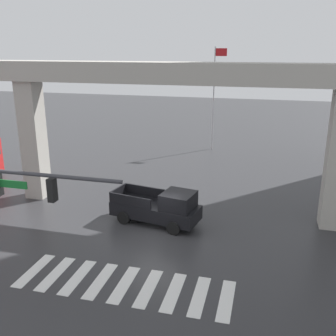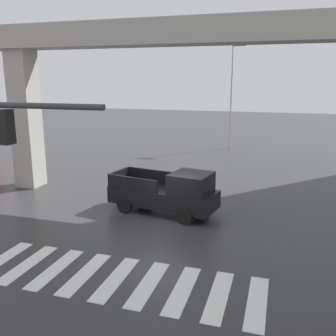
% 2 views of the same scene
% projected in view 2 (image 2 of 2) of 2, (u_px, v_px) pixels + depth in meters
% --- Properties ---
extents(ground_plane, '(120.00, 120.00, 0.00)m').
position_uv_depth(ground_plane, '(160.00, 226.00, 16.12)').
color(ground_plane, '#2D2D30').
extents(crosswalk_stripes, '(9.35, 2.80, 0.01)m').
position_uv_depth(crosswalk_stripes, '(116.00, 279.00, 11.87)').
color(crosswalk_stripes, silver).
rests_on(crosswalk_stripes, ground).
extents(elevated_overpass, '(58.69, 1.80, 8.99)m').
position_uv_depth(elevated_overpass, '(184.00, 49.00, 17.90)').
color(elevated_overpass, '#ADA89E').
rests_on(elevated_overpass, ground).
extents(pickup_truck, '(5.36, 2.82, 2.08)m').
position_uv_depth(pickup_truck, '(169.00, 193.00, 17.49)').
color(pickup_truck, black).
rests_on(pickup_truck, ground).
extents(flagpole, '(1.16, 0.12, 9.82)m').
position_uv_depth(flagpole, '(233.00, 85.00, 32.93)').
color(flagpole, silver).
rests_on(flagpole, ground).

